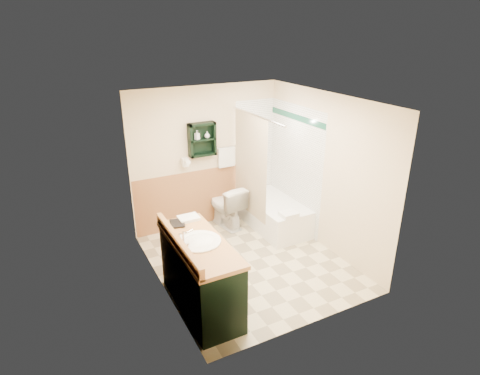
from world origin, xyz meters
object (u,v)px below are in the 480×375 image
Objects in this scene: hair_dryer at (185,162)px; bathtub at (272,213)px; toilet at (226,206)px; wall_shelf at (202,139)px; vanity_book at (170,216)px; vanity at (200,275)px; soap_bottle_a at (197,137)px; soap_bottle_b at (207,135)px.

hair_dryer is 0.16× the size of bathtub.
wall_shelf is at bearing -41.79° from toilet.
vanity_book reaches higher than toilet.
vanity is at bearing -113.98° from wall_shelf.
toilet is at bearing -26.10° from soap_bottle_a.
toilet is 6.95× the size of soap_bottle_b.
bathtub is (1.33, -0.59, -0.96)m from hair_dryer.
soap_bottle_a is at bearing -35.29° from toilet.
soap_bottle_b is (0.98, 2.01, 1.15)m from vanity.
vanity_book is (-2.08, -0.88, 0.80)m from bathtub.
bathtub is at bearing -26.72° from soap_bottle_a.
soap_bottle_b is (-0.94, 0.56, 1.37)m from bathtub.
soap_bottle_b reaches higher than vanity.
bathtub is 1.75m from soap_bottle_b.
soap_bottle_b is (-0.23, 0.20, 1.24)m from toilet.
bathtub is 13.72× the size of soap_bottle_b.
toilet is at bearing -40.81° from soap_bottle_b.
wall_shelf is 0.11m from soap_bottle_b.
wall_shelf is 1.75m from bathtub.
soap_bottle_a is at bearing -176.71° from wall_shelf.
vanity is at bearing -111.93° from soap_bottle_a.
soap_bottle_b is (0.39, -0.03, 0.41)m from hair_dryer.
wall_shelf is 1.87m from vanity_book.
wall_shelf is at bearing 67.44° from vanity_book.
vanity reaches higher than bathtub.
vanity_book reaches higher than vanity.
hair_dryer reaches higher than vanity_book.
toilet is 3.14× the size of vanity_book.
wall_shelf is 0.46m from hair_dryer.
bathtub is 1.84m from soap_bottle_a.
toilet is at bearing 55.75° from vanity_book.
wall_shelf is at bearing 176.75° from soap_bottle_b.
vanity_book is 2.21× the size of soap_bottle_b.
soap_bottle_b is at bearing -49.99° from toilet.
bathtub is (1.03, -0.56, -1.31)m from wall_shelf.
vanity_book is 1.67× the size of soap_bottle_a.
vanity_book is (-1.38, -1.25, 0.67)m from toilet.
vanity is 0.83m from vanity_book.
soap_bottle_a reaches higher than vanity_book.
soap_bottle_b is at bearing -3.25° from wall_shelf.
wall_shelf reaches higher than hair_dryer.
hair_dryer is at bearing 76.36° from vanity_book.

